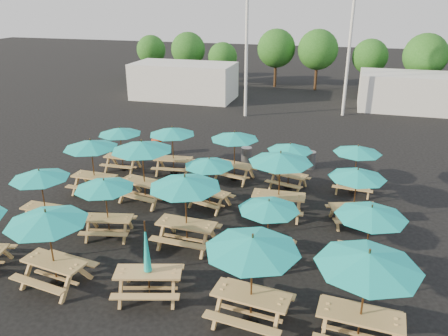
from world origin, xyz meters
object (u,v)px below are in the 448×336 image
(picnic_unit_1, at_px, (40,178))
(picnic_unit_11, at_px, (235,138))
(picnic_unit_9, at_px, (185,186))
(picnic_unit_18, at_px, (357,177))
(picnic_unit_19, at_px, (357,152))
(waste_bin_3, at_px, (310,160))
(picnic_unit_12, at_px, (252,248))
(picnic_unit_15, at_px, (290,150))
(picnic_unit_6, at_px, (142,149))
(picnic_unit_16, at_px, (368,265))
(picnic_unit_17, at_px, (371,215))
(waste_bin_2, at_px, (301,158))
(picnic_unit_10, at_px, (209,165))
(picnic_unit_14, at_px, (280,161))
(picnic_unit_4, at_px, (47,221))
(picnic_unit_2, at_px, (91,147))
(waste_bin_1, at_px, (246,155))
(picnic_unit_3, at_px, (120,133))
(picnic_unit_13, at_px, (269,208))
(waste_bin_0, at_px, (157,147))
(picnic_unit_5, at_px, (105,187))
(picnic_unit_7, at_px, (172,133))
(picnic_unit_8, at_px, (148,266))

(picnic_unit_1, relative_size, picnic_unit_11, 0.85)
(picnic_unit_9, distance_m, picnic_unit_18, 6.12)
(picnic_unit_19, height_order, waste_bin_3, picnic_unit_19)
(picnic_unit_12, distance_m, picnic_unit_15, 8.58)
(picnic_unit_6, distance_m, picnic_unit_16, 10.11)
(picnic_unit_15, relative_size, picnic_unit_16, 0.91)
(waste_bin_3, bearing_deg, picnic_unit_1, -136.26)
(picnic_unit_17, distance_m, waste_bin_2, 8.87)
(picnic_unit_12, xyz_separation_m, picnic_unit_15, (-0.25, 8.56, -0.40))
(picnic_unit_10, relative_size, picnic_unit_14, 0.95)
(picnic_unit_4, relative_size, picnic_unit_15, 1.08)
(picnic_unit_2, xyz_separation_m, picnic_unit_11, (5.31, 2.94, -0.07))
(picnic_unit_14, height_order, waste_bin_1, picnic_unit_14)
(picnic_unit_18, height_order, picnic_unit_19, picnic_unit_18)
(picnic_unit_4, relative_size, picnic_unit_10, 1.06)
(picnic_unit_10, height_order, picnic_unit_15, picnic_unit_10)
(picnic_unit_16, relative_size, picnic_unit_18, 1.01)
(picnic_unit_14, height_order, picnic_unit_17, picnic_unit_14)
(picnic_unit_4, height_order, picnic_unit_17, picnic_unit_4)
(picnic_unit_11, distance_m, picnic_unit_15, 2.51)
(picnic_unit_15, bearing_deg, picnic_unit_16, -56.76)
(picnic_unit_12, relative_size, waste_bin_3, 3.13)
(picnic_unit_17, bearing_deg, picnic_unit_3, 157.55)
(picnic_unit_13, relative_size, waste_bin_1, 2.57)
(picnic_unit_17, xyz_separation_m, waste_bin_0, (-10.33, 7.95, -1.50))
(picnic_unit_5, relative_size, picnic_unit_9, 0.96)
(picnic_unit_11, xyz_separation_m, picnic_unit_19, (5.21, 0.05, -0.15))
(picnic_unit_5, xyz_separation_m, picnic_unit_16, (8.32, -2.89, 0.37))
(picnic_unit_7, bearing_deg, picnic_unit_15, -9.63)
(picnic_unit_7, distance_m, picnic_unit_18, 8.59)
(picnic_unit_8, height_order, waste_bin_3, picnic_unit_8)
(picnic_unit_2, height_order, picnic_unit_19, picnic_unit_2)
(picnic_unit_11, relative_size, picnic_unit_16, 0.99)
(picnic_unit_5, height_order, picnic_unit_11, picnic_unit_11)
(picnic_unit_4, xyz_separation_m, picnic_unit_16, (8.39, -0.01, 0.15))
(waste_bin_2, bearing_deg, picnic_unit_7, -156.24)
(picnic_unit_9, xyz_separation_m, picnic_unit_13, (2.72, -0.03, -0.41))
(picnic_unit_12, distance_m, waste_bin_0, 13.43)
(picnic_unit_2, bearing_deg, picnic_unit_17, -13.02)
(waste_bin_0, bearing_deg, picnic_unit_6, -70.82)
(picnic_unit_6, bearing_deg, picnic_unit_12, -34.16)
(picnic_unit_14, relative_size, waste_bin_1, 3.01)
(picnic_unit_14, distance_m, waste_bin_3, 5.54)
(picnic_unit_11, xyz_separation_m, waste_bin_0, (-4.76, 2.16, -1.55))
(picnic_unit_13, distance_m, picnic_unit_16, 4.13)
(waste_bin_0, bearing_deg, picnic_unit_12, -55.76)
(picnic_unit_15, height_order, waste_bin_1, picnic_unit_15)
(picnic_unit_6, distance_m, picnic_unit_12, 8.06)
(picnic_unit_1, bearing_deg, picnic_unit_15, 35.85)
(picnic_unit_6, bearing_deg, picnic_unit_10, 15.22)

